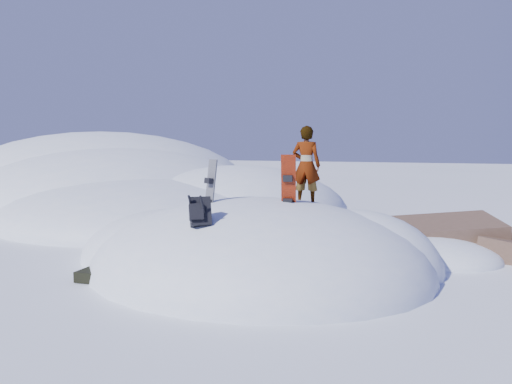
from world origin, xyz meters
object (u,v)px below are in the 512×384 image
(backpack, at_px, (200,212))
(snowboard_dark, at_px, (210,194))
(person, at_px, (306,165))
(snowboard_red, at_px, (288,193))

(backpack, bearing_deg, snowboard_dark, 74.96)
(backpack, relative_size, person, 0.36)
(snowboard_dark, bearing_deg, snowboard_red, 42.58)
(snowboard_red, height_order, person, person)
(backpack, distance_m, person, 2.75)
(backpack, bearing_deg, snowboard_red, 22.42)
(snowboard_red, distance_m, person, 0.88)
(backpack, bearing_deg, person, 27.82)
(person, bearing_deg, snowboard_dark, 30.01)
(snowboard_red, distance_m, backpack, 1.98)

